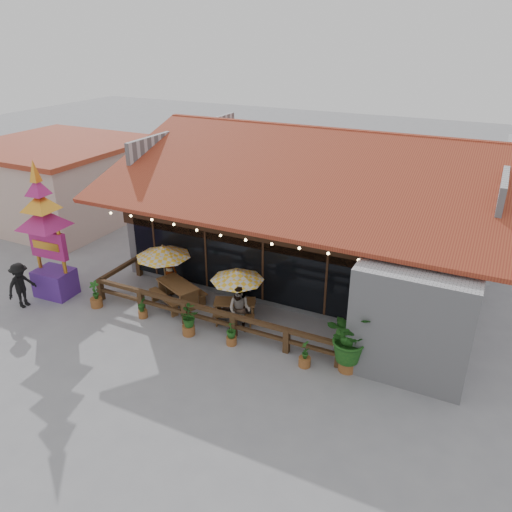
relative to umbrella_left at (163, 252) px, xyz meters
The scene contains 19 objects.
ground 4.80m from the umbrella_left, 10.60° to the right, with size 100.00×100.00×0.00m, color gray.
restaurant_building 7.38m from the umbrella_left, 51.95° to the left, with size 15.50×14.73×6.09m.
patio_railing 2.69m from the umbrella_left, 27.71° to the right, with size 10.00×2.60×0.92m.
neighbor_building 11.91m from the umbrella_left, 154.12° to the left, with size 8.40×8.40×4.22m.
umbrella_left is the anchor object (origin of this frame).
umbrella_right 3.37m from the umbrella_left, ahead, with size 2.45×2.45×2.09m.
picnic_table_left 1.60m from the umbrella_left, 15.23° to the right, with size 2.30×2.17×0.88m.
picnic_table_right 3.57m from the umbrella_left, ahead, with size 1.90×1.80×0.73m.
thai_sign_tower 4.63m from the umbrella_left, 156.58° to the right, with size 2.33×2.33×5.96m.
tropical_plant 8.05m from the umbrella_left, ahead, with size 1.90×1.99×2.14m.
diner_a 1.25m from the umbrella_left, 105.98° to the left, with size 0.63×0.41×1.72m, color #3B1F12.
diner_b 4.05m from the umbrella_left, 12.71° to the right, with size 0.85×0.66×1.75m, color #3B1F12.
diner_c 3.38m from the umbrella_left, 17.05° to the left, with size 0.86×0.36×1.47m, color #3B1F12.
pedestrian 5.55m from the umbrella_left, 146.24° to the right, with size 1.18×0.68×1.83m, color black.
planter_a 3.11m from the umbrella_left, 137.66° to the right, with size 0.45×0.45×1.11m.
planter_b 2.31m from the umbrella_left, 86.27° to the right, with size 0.36×0.39×0.86m.
planter_c 3.26m from the umbrella_left, 39.26° to the right, with size 0.81×0.75×1.09m.
planter_d 4.57m from the umbrella_left, 23.72° to the right, with size 0.47×0.47×0.88m.
planter_e 7.02m from the umbrella_left, 14.76° to the right, with size 0.39×0.39×0.96m.
Camera 1 is at (6.71, -13.35, 9.91)m, focal length 35.00 mm.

